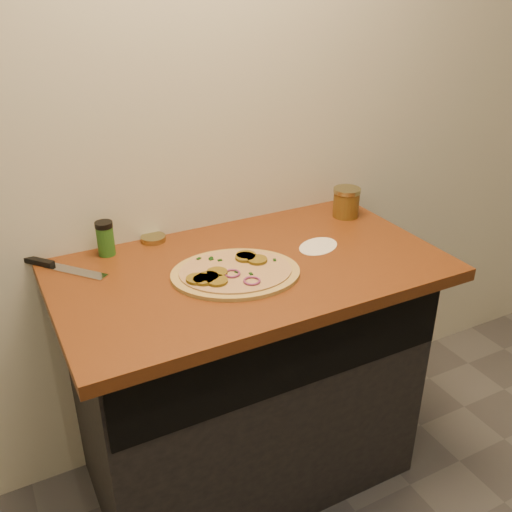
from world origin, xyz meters
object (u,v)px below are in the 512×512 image
pizza (235,272)px  salsa_jar (346,202)px  spice_shaker (105,238)px  chefs_knife (55,266)px

pizza → salsa_jar: (0.56, 0.22, 0.05)m
spice_shaker → pizza: bearing=-46.2°
pizza → salsa_jar: bearing=21.6°
pizza → spice_shaker: size_ratio=4.23×
chefs_knife → spice_shaker: bearing=6.2°
pizza → spice_shaker: bearing=133.8°
pizza → chefs_knife: size_ratio=1.89×
salsa_jar → spice_shaker: bearing=173.9°
salsa_jar → pizza: bearing=-158.4°
pizza → chefs_knife: pizza is taller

